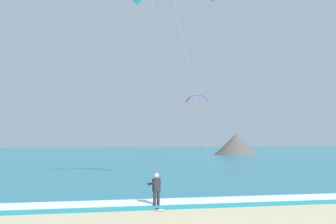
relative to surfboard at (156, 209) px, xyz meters
name	(u,v)px	position (x,y,z in m)	size (l,w,h in m)	color
sea	(108,154)	(-0.38, 59.83, 0.07)	(200.00, 120.00, 0.20)	teal
surf_foam	(146,202)	(-0.38, 0.83, 0.19)	(200.00, 1.65, 0.04)	white
surfboard	(156,209)	(0.00, 0.00, 0.00)	(0.94, 1.46, 0.09)	white
kitesurfer	(156,189)	(-0.01, 0.02, 0.91)	(0.65, 0.64, 1.69)	#232328
kite_distant	(197,97)	(13.93, 43.96, 10.19)	(3.88, 1.19, 1.38)	purple
headland_right	(236,145)	(23.70, 51.89, 1.99)	(8.74, 9.19, 4.13)	#56514C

